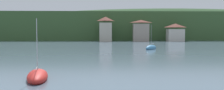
% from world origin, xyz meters
% --- Properties ---
extents(wooded_hillside, '(352.00, 62.40, 26.56)m').
position_xyz_m(wooded_hillside, '(21.14, 155.96, 5.36)').
color(wooded_hillside, '#38562D').
rests_on(wooded_hillside, ground_plane).
extents(shore_building_west, '(5.13, 5.16, 9.93)m').
position_xyz_m(shore_building_west, '(0.00, 114.85, 4.81)').
color(shore_building_west, '#BCB29E').
rests_on(shore_building_west, ground_plane).
extents(shore_building_westcentral, '(6.59, 3.31, 8.64)m').
position_xyz_m(shore_building_westcentral, '(14.20, 113.98, 4.20)').
color(shore_building_westcentral, gray).
rests_on(shore_building_westcentral, ground_plane).
extents(shore_building_central, '(6.84, 4.75, 7.21)m').
position_xyz_m(shore_building_central, '(28.40, 114.66, 3.50)').
color(shore_building_central, beige).
rests_on(shore_building_central, ground_plane).
extents(sailboat_far_1, '(3.89, 4.92, 5.91)m').
position_xyz_m(sailboat_far_1, '(9.91, 71.40, 0.31)').
color(sailboat_far_1, teal).
rests_on(sailboat_far_1, ground_plane).
extents(sailboat_mid_10, '(2.62, 5.24, 5.53)m').
position_xyz_m(sailboat_mid_10, '(-6.71, 37.01, 0.26)').
color(sailboat_mid_10, red).
rests_on(sailboat_mid_10, ground_plane).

